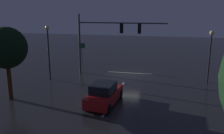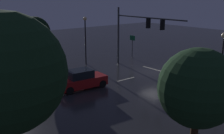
{
  "view_description": "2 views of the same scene",
  "coord_description": "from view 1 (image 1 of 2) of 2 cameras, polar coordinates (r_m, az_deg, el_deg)",
  "views": [
    {
      "loc": [
        -4.1,
        25.9,
        7.17
      ],
      "look_at": [
        0.95,
        3.99,
        1.78
      ],
      "focal_mm": 39.26,
      "sensor_mm": 36.0,
      "label": 1
    },
    {
      "loc": [
        -18.86,
        21.12,
        7.9
      ],
      "look_at": [
        -0.46,
        6.13,
        1.68
      ],
      "focal_mm": 43.84,
      "sensor_mm": 36.0,
      "label": 2
    }
  ],
  "objects": [
    {
      "name": "route_sign",
      "position": [
        31.07,
        -7.09,
        4.07
      ],
      "size": [
        0.9,
        0.09,
        2.99
      ],
      "color": "#383A3D",
      "rests_on": "ground_plane"
    },
    {
      "name": "traffic_signal_assembly",
      "position": [
        26.55,
        -1.19,
        7.73
      ],
      "size": [
        9.59,
        0.47,
        6.61
      ],
      "color": "#383A3D",
      "rests_on": "ground_plane"
    },
    {
      "name": "lane_dash_far",
      "position": [
        23.4,
        2.27,
        -4.37
      ],
      "size": [
        0.16,
        2.2,
        0.01
      ],
      "primitive_type": "cube",
      "rotation": [
        0.0,
        0.0,
        1.57
      ],
      "color": "beige",
      "rests_on": "ground_plane"
    },
    {
      "name": "stop_bar",
      "position": [
        28.04,
        4.14,
        -1.37
      ],
      "size": [
        5.0,
        0.16,
        0.01
      ],
      "primitive_type": "cube",
      "color": "beige",
      "rests_on": "ground_plane"
    },
    {
      "name": "lane_dash_mid",
      "position": [
        17.91,
        -1.37,
        -10.11
      ],
      "size": [
        0.16,
        2.2,
        0.01
      ],
      "primitive_type": "cube",
      "rotation": [
        0.0,
        0.0,
        1.57
      ],
      "color": "beige",
      "rests_on": "ground_plane"
    },
    {
      "name": "street_lamp_right_kerb",
      "position": [
        25.49,
        -14.67,
        5.53
      ],
      "size": [
        0.44,
        0.44,
        5.56
      ],
      "color": "black",
      "rests_on": "ground_plane"
    },
    {
      "name": "tree_right_near",
      "position": [
        20.66,
        -23.45,
        4.05
      ],
      "size": [
        3.27,
        3.27,
        5.85
      ],
      "color": "#382314",
      "rests_on": "ground_plane"
    },
    {
      "name": "ground_plane",
      "position": [
        27.18,
        3.85,
        -1.85
      ],
      "size": [
        80.0,
        80.0,
        0.0
      ],
      "primitive_type": "plane",
      "color": "#232326"
    },
    {
      "name": "car_approaching",
      "position": [
        18.78,
        -1.86,
        -6.37
      ],
      "size": [
        2.19,
        4.47,
        1.7
      ],
      "color": "maroon",
      "rests_on": "ground_plane"
    },
    {
      "name": "street_lamp_left_kerb",
      "position": [
        25.31,
        21.96,
        4.38
      ],
      "size": [
        0.44,
        0.44,
        5.15
      ],
      "color": "black",
      "rests_on": "ground_plane"
    }
  ]
}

